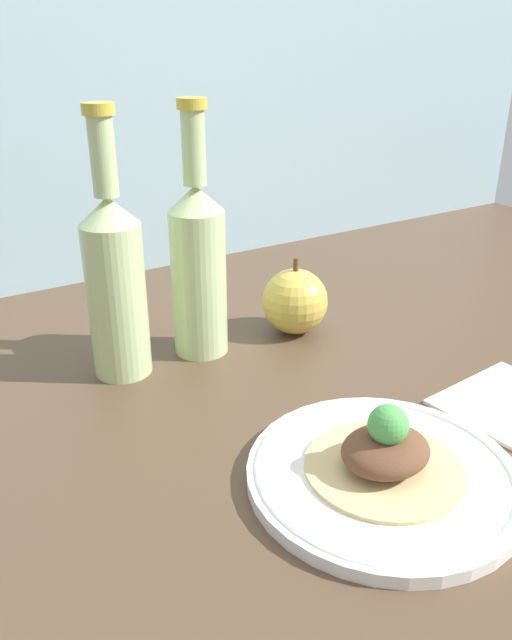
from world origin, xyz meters
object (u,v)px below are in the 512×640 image
(plate, at_px, (383,474))
(cider_bottle_right, at_px, (198,263))
(cider_bottle_left, at_px, (115,280))
(apple, at_px, (295,301))
(plated_food, at_px, (385,451))

(plate, xyz_separation_m, cider_bottle_right, (-0.02, 0.32, 0.11))
(plate, bearing_deg, cider_bottle_right, 93.35)
(cider_bottle_left, bearing_deg, plate, -68.80)
(plate, xyz_separation_m, cider_bottle_left, (-0.12, 0.32, 0.11))
(cider_bottle_left, distance_m, apple, 0.25)
(plated_food, distance_m, cider_bottle_left, 0.35)
(plated_food, height_order, cider_bottle_right, cider_bottle_right)
(cider_bottle_left, relative_size, cider_bottle_right, 1.00)
(plated_food, distance_m, apple, 0.32)
(cider_bottle_left, height_order, apple, cider_bottle_left)
(plate, relative_size, cider_bottle_left, 0.80)
(plate, height_order, cider_bottle_left, cider_bottle_left)
(cider_bottle_left, bearing_deg, cider_bottle_right, 0.00)
(plated_food, height_order, cider_bottle_left, cider_bottle_left)
(plate, xyz_separation_m, apple, (0.11, 0.30, 0.04))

